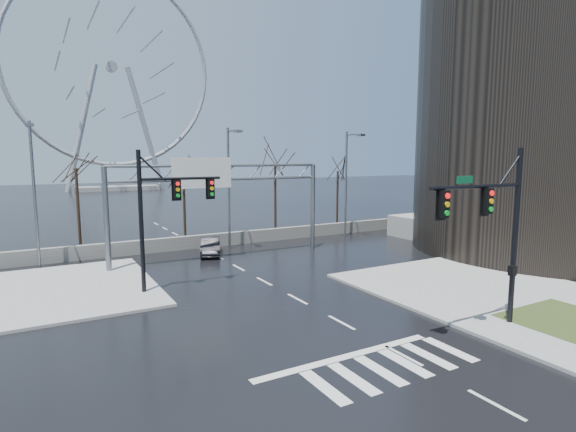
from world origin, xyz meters
TOP-DOWN VIEW (x-y plane):
  - ground at (0.00, 0.00)m, footprint 260.00×260.00m
  - sidewalk_right_ext at (10.00, 2.00)m, footprint 12.00×10.00m
  - sidewalk_far at (-11.00, 12.00)m, footprint 10.00×12.00m
  - grass_strip at (9.00, -5.00)m, footprint 5.00×4.00m
  - tower_podium at (29.00, 8.00)m, footprint 22.00×18.00m
  - barrier_wall at (0.00, 20.00)m, footprint 52.00×0.50m
  - signal_mast_near at (5.14, -4.04)m, footprint 5.52×0.41m
  - signal_mast_far at (-5.87, 8.96)m, footprint 4.72×0.41m
  - sign_gantry at (-0.38, 14.96)m, footprint 16.36×0.40m
  - streetlight_left at (-12.00, 18.16)m, footprint 0.50×2.55m
  - streetlight_mid at (2.00, 18.16)m, footprint 0.50×2.55m
  - streetlight_right at (14.00, 18.16)m, footprint 0.50×2.55m
  - tree_left at (-9.00, 23.50)m, footprint 3.75×3.75m
  - tree_center at (0.00, 24.50)m, footprint 3.25×3.25m
  - tree_right at (9.00, 23.50)m, footprint 3.90×3.90m
  - tree_far_right at (17.00, 24.00)m, footprint 3.40×3.40m
  - ferris_wheel at (5.00, 95.00)m, footprint 45.00×6.00m
  - car at (-0.23, 17.00)m, footprint 2.85×4.44m

SIDE VIEW (x-z plane):
  - ground at x=0.00m, z-range 0.00..0.00m
  - sidewalk_right_ext at x=10.00m, z-range 0.00..0.15m
  - sidewalk_far at x=-11.00m, z-range 0.00..0.15m
  - grass_strip at x=9.00m, z-range 0.14..0.17m
  - barrier_wall at x=0.00m, z-range 0.00..1.10m
  - car at x=-0.23m, z-range 0.00..1.38m
  - tower_podium at x=29.00m, z-range 0.00..2.00m
  - signal_mast_far at x=-5.87m, z-range 0.83..8.83m
  - signal_mast_near at x=5.14m, z-range 0.87..8.87m
  - tree_center at x=0.00m, z-range 1.92..8.42m
  - sign_gantry at x=-0.38m, z-range 1.38..8.98m
  - tree_far_right at x=17.00m, z-range 2.01..8.81m
  - streetlight_left at x=-12.00m, z-range 0.89..10.89m
  - streetlight_mid at x=2.00m, z-range 0.89..10.89m
  - streetlight_right at x=14.00m, z-range 0.89..10.89m
  - tree_left at x=-9.00m, z-range 2.23..9.73m
  - tree_right at x=9.00m, z-range 2.32..10.12m
  - ferris_wheel at x=5.00m, z-range 0.68..51.59m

